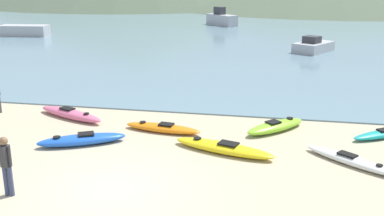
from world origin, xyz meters
name	(u,v)px	position (x,y,z in m)	size (l,w,h in m)	color
ground_plane	(112,189)	(0.00, 0.00, 0.00)	(400.00, 400.00, 0.00)	tan
bay_water	(243,24)	(0.00, 42.15, 0.03)	(160.00, 70.00, 0.06)	slate
kayak_on_sand_0	(276,126)	(4.31, 5.67, 0.18)	(2.43, 2.51, 0.40)	#8CCC2D
kayak_on_sand_2	(82,140)	(-2.20, 2.98, 0.18)	(2.98, 2.00, 0.40)	blue
kayak_on_sand_3	(352,160)	(6.67, 2.99, 0.13)	(2.87, 2.39, 0.31)	white
kayak_on_sand_5	(163,128)	(0.19, 4.79, 0.14)	(3.00, 1.07, 0.33)	orange
kayak_on_sand_6	(223,148)	(2.67, 3.21, 0.16)	(3.58, 1.77, 0.37)	yellow
kayak_on_sand_7	(70,114)	(-3.90, 5.64, 0.18)	(3.39, 1.92, 0.41)	#E5668C
person_near_foreground	(6,162)	(-2.52, -0.85, 0.94)	(0.33, 0.27, 1.65)	#384260
moored_boat_0	(24,30)	(-19.31, 28.07, 0.55)	(4.60, 2.21, 0.98)	#B2B2B7
moored_boat_1	(313,46)	(6.75, 23.89, 0.48)	(3.26, 3.75, 1.20)	#B2B2B7
moored_boat_2	(221,19)	(-2.31, 40.54, 0.77)	(3.88, 3.85, 2.02)	#B2B2B7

